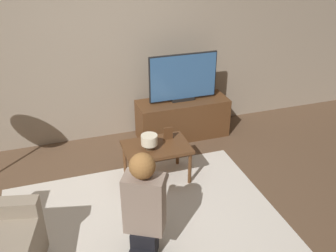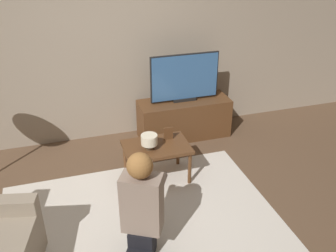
{
  "view_description": "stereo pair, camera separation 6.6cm",
  "coord_description": "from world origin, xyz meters",
  "px_view_note": "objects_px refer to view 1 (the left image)",
  "views": [
    {
      "loc": [
        -0.64,
        -2.74,
        2.58
      ],
      "look_at": [
        0.46,
        0.61,
        0.71
      ],
      "focal_mm": 40.0,
      "sensor_mm": 36.0,
      "label": 1
    },
    {
      "loc": [
        -0.58,
        -2.76,
        2.58
      ],
      "look_at": [
        0.46,
        0.61,
        0.71
      ],
      "focal_mm": 40.0,
      "sensor_mm": 36.0,
      "label": 2
    }
  ],
  "objects_px": {
    "person_kneeling": "(144,204)",
    "table_lamp": "(149,141)",
    "coffee_table": "(156,150)",
    "tv": "(183,78)"
  },
  "relations": [
    {
      "from": "tv",
      "to": "coffee_table",
      "type": "bearing_deg",
      "value": -125.69
    },
    {
      "from": "person_kneeling",
      "to": "tv",
      "type": "bearing_deg",
      "value": -89.96
    },
    {
      "from": "person_kneeling",
      "to": "table_lamp",
      "type": "bearing_deg",
      "value": -79.37
    },
    {
      "from": "coffee_table",
      "to": "table_lamp",
      "type": "relative_size",
      "value": 4.05
    },
    {
      "from": "coffee_table",
      "to": "table_lamp",
      "type": "distance_m",
      "value": 0.19
    },
    {
      "from": "coffee_table",
      "to": "table_lamp",
      "type": "xyz_separation_m",
      "value": [
        -0.09,
        -0.04,
        0.16
      ]
    },
    {
      "from": "tv",
      "to": "person_kneeling",
      "type": "xyz_separation_m",
      "value": [
        -1.05,
        -1.92,
        -0.32
      ]
    },
    {
      "from": "tv",
      "to": "table_lamp",
      "type": "distance_m",
      "value": 1.22
    },
    {
      "from": "tv",
      "to": "table_lamp",
      "type": "bearing_deg",
      "value": -128.11
    },
    {
      "from": "coffee_table",
      "to": "table_lamp",
      "type": "bearing_deg",
      "value": -155.69
    }
  ]
}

